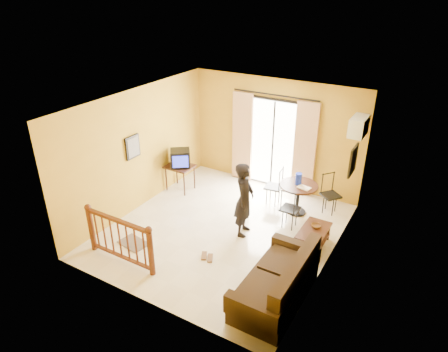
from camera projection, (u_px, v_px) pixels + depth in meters
The scene contains 19 objects.
ground at pixel (224, 230), 8.65m from camera, with size 5.00×5.00×0.00m, color beige.
room_shell at pixel (224, 158), 7.89m from camera, with size 5.00×5.00×5.00m.
balcony_door at pixel (273, 143), 10.00m from camera, with size 2.25×0.14×2.46m.
tv_table at pixel (180, 169), 10.06m from camera, with size 0.67×0.56×0.67m.
television at pixel (180, 158), 9.91m from camera, with size 0.64×0.63×0.43m.
picture_left at pixel (133, 147), 8.81m from camera, with size 0.05×0.42×0.52m.
dining_table at pixel (298, 191), 9.05m from camera, with size 0.87×0.87×0.72m.
water_jug at pixel (298, 179), 8.94m from camera, with size 0.14×0.14×0.27m, color #152AC9.
serving_tray at pixel (304, 188), 8.83m from camera, with size 0.28×0.18×0.02m, color #F2DFCF.
dining_chairs at pixel (296, 214), 9.25m from camera, with size 1.80×1.51×0.95m.
air_conditioner at pixel (358, 126), 8.25m from camera, with size 0.31×0.60×0.40m.
botanical_print at pixel (353, 160), 7.91m from camera, with size 0.05×0.50×0.60m.
coffee_table at pixel (313, 235), 8.00m from camera, with size 0.50×0.90×0.40m.
bowl at pixel (316, 226), 8.02m from camera, with size 0.20×0.20×0.06m, color #54361D.
sofa at pixel (279, 284), 6.60m from camera, with size 0.90×1.93×0.92m.
standing_person at pixel (244, 200), 8.20m from camera, with size 0.59×0.39×1.62m, color black.
stair_balustrade at pixel (119, 237), 7.45m from camera, with size 1.63×0.13×1.04m.
doormat at pixel (133, 243), 8.20m from camera, with size 0.60×0.40×0.02m, color #5C5049.
sandals at pixel (207, 257), 7.78m from camera, with size 0.35×0.27×0.03m.
Camera 1 is at (3.67, -6.23, 4.89)m, focal length 32.00 mm.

